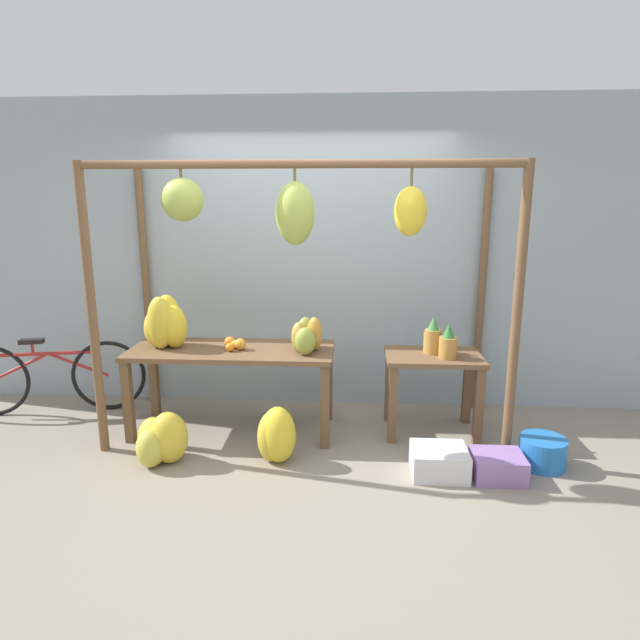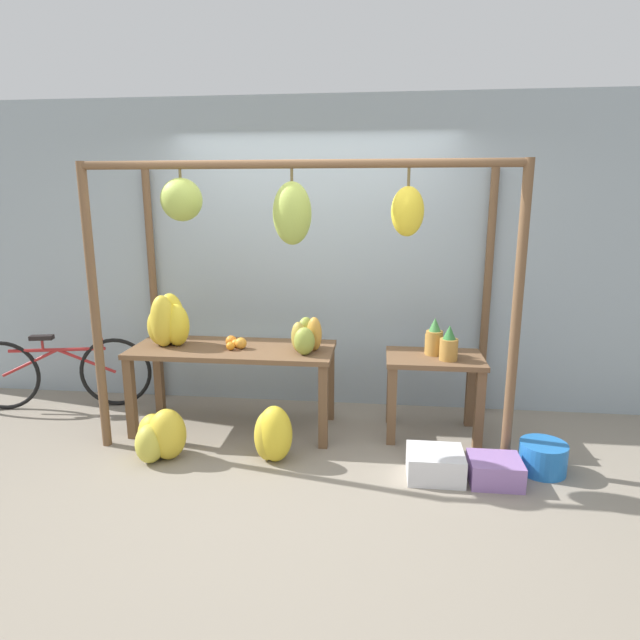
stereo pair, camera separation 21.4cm
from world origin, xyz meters
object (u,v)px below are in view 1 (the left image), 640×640
Objects in this scene: banana_pile_on_table at (165,324)px; fruit_crate_white at (439,461)px; pineapple_cluster at (438,340)px; banana_pile_ground_left at (160,440)px; fruit_crate_purple at (498,466)px; parked_bicycle at (50,377)px; papaya_pile at (306,336)px; banana_pile_ground_right at (275,435)px; blue_bucket at (542,452)px; orange_pile at (234,344)px.

banana_pile_on_table is 2.41m from fruit_crate_white.
banana_pile_ground_left is (-2.11, -0.65, -0.63)m from pineapple_cluster.
fruit_crate_purple is at bearing -65.42° from pineapple_cluster.
banana_pile_on_table is 1.34m from parked_bicycle.
pineapple_cluster is (2.24, 0.05, -0.11)m from banana_pile_on_table.
banana_pile_on_table is 1.08× the size of papaya_pile.
banana_pile_ground_right reaches higher than blue_bucket.
pineapple_cluster is 0.68× the size of banana_pile_ground_left.
banana_pile_ground_left is 2.05m from fruit_crate_white.
banana_pile_ground_right reaches higher than fruit_crate_white.
banana_pile_ground_left is at bearing -78.17° from banana_pile_on_table.
banana_pile_on_table is 1.33m from banana_pile_ground_right.
banana_pile_ground_left reaches higher than blue_bucket.
banana_pile_ground_left is at bearing -162.92° from pineapple_cluster.
papaya_pile reaches higher than parked_bicycle.
papaya_pile is (1.04, 0.55, 0.67)m from banana_pile_ground_left.
fruit_crate_purple is at bearing -14.12° from parked_bicycle.
banana_pile_on_table reaches higher than pineapple_cluster.
banana_pile_ground_right is at bearing 3.36° from banana_pile_ground_left.
fruit_crate_white is 3.49m from parked_bicycle.
orange_pile is at bearing -3.01° from banana_pile_on_table.
banana_pile_ground_left is 1.58m from parked_bicycle.
banana_pile_ground_right is at bearing -29.18° from banana_pile_on_table.
orange_pile is 0.63× the size of pineapple_cluster.
orange_pile is 0.58× the size of blue_bucket.
orange_pile is 1.84m from fruit_crate_white.
orange_pile is 2.21m from fruit_crate_purple.
parked_bicycle is at bearing 146.94° from banana_pile_ground_left.
banana_pile_ground_right reaches higher than fruit_crate_purple.
papaya_pile is 1.72m from fruit_crate_purple.
banana_pile_on_table is 1.30× the size of blue_bucket.
fruit_crate_white is (1.19, -0.12, -0.11)m from banana_pile_ground_right.
blue_bucket is (2.37, -0.47, -0.65)m from orange_pile.
orange_pile is at bearing 51.45° from banana_pile_ground_left.
banana_pile_ground_right is 2.32m from parked_bicycle.
banana_pile_ground_left is at bearing -33.06° from parked_bicycle.
fruit_crate_purple is at bearing -24.39° from papaya_pile.
blue_bucket is at bearing 1.53° from banana_pile_ground_right.
fruit_crate_white is 1.11× the size of fruit_crate_purple.
banana_pile_on_table is 0.96× the size of banana_pile_ground_left.
banana_pile_ground_right is at bearing 174.98° from fruit_crate_purple.
blue_bucket is 0.83× the size of papaya_pile.
fruit_crate_white is at bearing -95.35° from pineapple_cluster.
pineapple_cluster is 1.08m from fruit_crate_purple.
parked_bicycle is 4.08× the size of papaya_pile.
blue_bucket is at bearing -9.56° from banana_pile_on_table.
fruit_crate_white is at bearing -167.82° from blue_bucket.
pineapple_cluster is at bearing -3.49° from parked_bicycle.
orange_pile is 1.84m from parked_bicycle.
banana_pile_on_table is 1.41× the size of pineapple_cluster.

